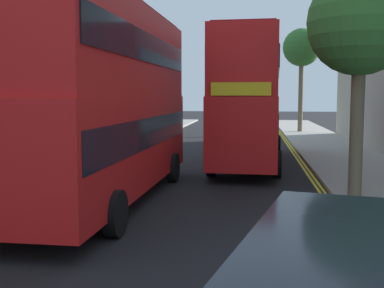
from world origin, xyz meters
name	(u,v)px	position (x,y,z in m)	size (l,w,h in m)	color
sidewalk_right	(377,180)	(6.50, 16.00, 0.07)	(4.00, 80.00, 0.14)	#9E9991
sidewalk_left	(30,173)	(-6.50, 16.00, 0.07)	(4.00, 80.00, 0.14)	#9E9991
kerb_line_outer	(324,192)	(4.40, 14.00, 0.00)	(0.10, 56.00, 0.01)	yellow
kerb_line_inner	(319,192)	(4.24, 14.00, 0.00)	(0.10, 56.00, 0.01)	yellow
double_decker_bus_away	(108,97)	(-2.03, 11.80, 3.03)	(2.98, 10.86, 5.64)	red
double_decker_bus_oncoming	(250,96)	(1.95, 19.89, 3.03)	(3.18, 10.91, 5.64)	red
street_tree_near	(302,49)	(5.91, 38.25, 6.79)	(3.02, 3.02, 8.27)	#6B6047
street_tree_mid	(360,25)	(5.12, 13.00, 5.10)	(3.04, 3.04, 6.55)	#6B6047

